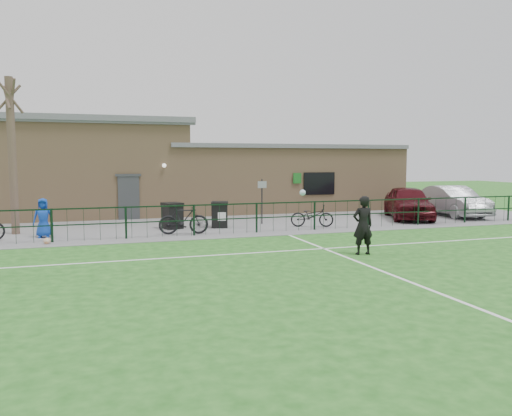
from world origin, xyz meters
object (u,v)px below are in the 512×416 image
object	(u,v)px
car_maroon	(408,202)
bicycle_d	(184,219)
ball_ground	(47,241)
bicycle_e	(312,216)
car_silver	(453,201)
spectator_child	(43,218)
wheelie_bin_right	(220,216)
sign_post	(262,202)
wheelie_bin_left	(172,217)
bare_tree	(12,157)

from	to	relation	value
car_maroon	bicycle_d	world-z (taller)	car_maroon
ball_ground	bicycle_d	bearing A→B (deg)	9.10
bicycle_d	bicycle_e	bearing A→B (deg)	-78.07
car_maroon	bicycle_e	size ratio (longest dim) A/B	2.57
car_silver	ball_ground	bearing A→B (deg)	-165.29
bicycle_e	spectator_child	size ratio (longest dim) A/B	1.25
car_silver	ball_ground	distance (m)	19.23
bicycle_e	bicycle_d	bearing A→B (deg)	115.01
bicycle_e	ball_ground	xyz separation A→B (m)	(-10.42, -1.18, -0.38)
wheelie_bin_right	sign_post	world-z (taller)	sign_post
wheelie_bin_right	car_maroon	bearing A→B (deg)	16.49
car_silver	bicycle_d	world-z (taller)	car_silver
bicycle_e	spectator_child	bearing A→B (deg)	108.75
wheelie_bin_left	sign_post	xyz separation A→B (m)	(4.03, 0.28, 0.50)
bare_tree	car_silver	size ratio (longest dim) A/B	1.30
bicycle_e	car_silver	bearing A→B (deg)	-58.42
car_silver	bicycle_d	bearing A→B (deg)	-165.53
sign_post	ball_ground	distance (m)	9.16
car_maroon	spectator_child	xyz separation A→B (m)	(-16.36, -0.92, -0.07)
wheelie_bin_left	spectator_child	distance (m)	4.97
sign_post	car_maroon	xyz separation A→B (m)	(7.44, -0.26, -0.20)
bicycle_d	wheelie_bin_right	bearing A→B (deg)	-42.76
spectator_child	wheelie_bin_right	bearing A→B (deg)	7.56
wheelie_bin_left	bicycle_e	size ratio (longest dim) A/B	0.55
bare_tree	ball_ground	world-z (taller)	bare_tree
wheelie_bin_left	bicycle_d	world-z (taller)	bicycle_d
wheelie_bin_left	wheelie_bin_right	world-z (taller)	wheelie_bin_right
bare_tree	spectator_child	xyz separation A→B (m)	(1.12, -1.27, -2.25)
ball_ground	bicycle_e	bearing A→B (deg)	6.46
sign_post	wheelie_bin_right	bearing A→B (deg)	-166.32
bare_tree	ball_ground	bearing A→B (deg)	-64.53
car_silver	bare_tree	bearing A→B (deg)	-173.77
wheelie_bin_right	bare_tree	bearing A→B (deg)	-169.21
bicycle_d	ball_ground	distance (m)	4.91
wheelie_bin_right	ball_ground	xyz separation A→B (m)	(-6.62, -2.25, -0.41)
bare_tree	bicycle_d	size ratio (longest dim) A/B	3.15
spectator_child	wheelie_bin_left	bearing A→B (deg)	12.31
wheelie_bin_left	spectator_child	xyz separation A→B (m)	(-4.89, -0.90, 0.23)
car_maroon	car_silver	size ratio (longest dim) A/B	1.01
wheelie_bin_left	car_silver	world-z (taller)	car_silver
wheelie_bin_right	car_silver	distance (m)	12.40
sign_post	bicycle_d	size ratio (longest dim) A/B	1.05
sign_post	car_silver	world-z (taller)	sign_post
bicycle_e	ball_ground	world-z (taller)	bicycle_e
sign_post	bicycle_e	size ratio (longest dim) A/B	1.10
car_maroon	wheelie_bin_right	bearing A→B (deg)	-154.52
spectator_child	bicycle_d	bearing A→B (deg)	-7.03
bare_tree	spectator_child	size ratio (longest dim) A/B	4.13
bare_tree	car_maroon	distance (m)	17.62
wheelie_bin_right	car_maroon	xyz separation A→B (m)	(9.51, 0.25, 0.29)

